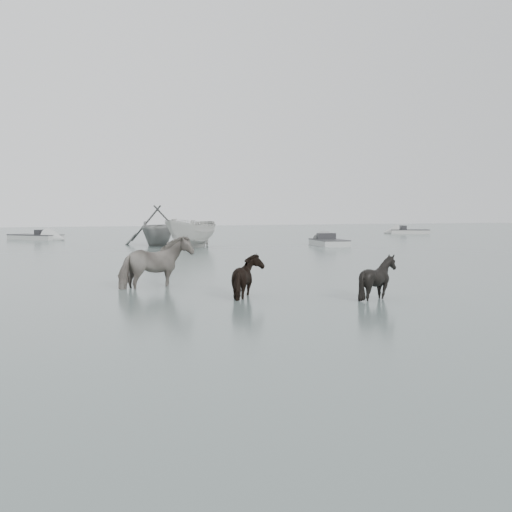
{
  "coord_description": "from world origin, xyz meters",
  "views": [
    {
      "loc": [
        -6.99,
        -15.42,
        2.21
      ],
      "look_at": [
        -0.95,
        0.15,
        1.0
      ],
      "focal_mm": 45.0,
      "sensor_mm": 36.0,
      "label": 1
    }
  ],
  "objects": [
    {
      "name": "ground",
      "position": [
        0.0,
        0.0,
        0.0
      ],
      "size": [
        140.0,
        140.0,
        0.0
      ],
      "primitive_type": "plane",
      "color": "#4E5C57",
      "rests_on": "ground"
    },
    {
      "name": "pony_pinto",
      "position": [
        -3.11,
        2.52,
        0.89
      ],
      "size": [
        2.3,
        1.59,
        1.78
      ],
      "primitive_type": "imported",
      "rotation": [
        0.0,
        0.0,
        1.9
      ],
      "color": "black",
      "rests_on": "ground"
    },
    {
      "name": "pony_dark",
      "position": [
        -1.29,
        -0.29,
        0.67
      ],
      "size": [
        1.24,
        1.41,
        1.34
      ],
      "primitive_type": "imported",
      "rotation": [
        0.0,
        0.0,
        1.49
      ],
      "color": "black",
      "rests_on": "ground"
    },
    {
      "name": "pony_black",
      "position": [
        1.55,
        -1.77,
        0.66
      ],
      "size": [
        1.46,
        1.38,
        1.31
      ],
      "primitive_type": "imported",
      "rotation": [
        0.0,
        0.0,
        1.25
      ],
      "color": "black",
      "rests_on": "ground"
    },
    {
      "name": "rowboat_trail",
      "position": [
        1.75,
        23.86,
        1.31
      ],
      "size": [
        5.66,
        6.09,
        2.63
      ],
      "primitive_type": "imported",
      "rotation": [
        0.0,
        0.0,
        2.82
      ],
      "color": "gray",
      "rests_on": "ground"
    },
    {
      "name": "boat_small",
      "position": [
        2.92,
        20.42,
        0.92
      ],
      "size": [
        4.6,
        4.62,
        1.83
      ],
      "primitive_type": "imported",
      "rotation": [
        0.0,
        0.0,
        -0.78
      ],
      "color": "#B7B8B3",
      "rests_on": "ground"
    },
    {
      "name": "skiff_port",
      "position": [
        11.39,
        19.55,
        0.38
      ],
      "size": [
        2.31,
        4.83,
        0.75
      ],
      "primitive_type": null,
      "rotation": [
        0.0,
        0.0,
        1.41
      ],
      "color": "#A5A8A6",
      "rests_on": "ground"
    },
    {
      "name": "skiff_mid",
      "position": [
        -5.1,
        34.36,
        0.38
      ],
      "size": [
        5.02,
        5.4,
        0.75
      ],
      "primitive_type": null,
      "rotation": [
        0.0,
        0.0,
        -0.85
      ],
      "color": "#A9ABA8",
      "rests_on": "ground"
    },
    {
      "name": "skiff_star",
      "position": [
        27.42,
        34.32,
        0.38
      ],
      "size": [
        5.03,
        3.49,
        0.75
      ],
      "primitive_type": null,
      "rotation": [
        0.0,
        0.0,
        2.7
      ],
      "color": "#ABABA7",
      "rests_on": "ground"
    }
  ]
}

